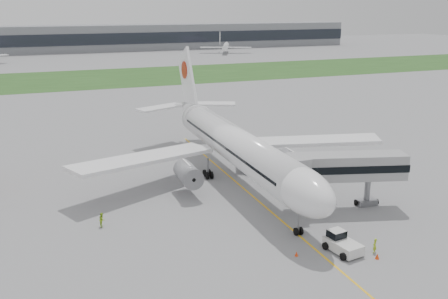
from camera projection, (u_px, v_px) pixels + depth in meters
name	position (u px, v px, depth m)	size (l,w,h in m)	color
ground	(246.00, 190.00, 69.92)	(600.00, 600.00, 0.00)	gray
apron_markings	(261.00, 203.00, 65.44)	(70.00, 70.00, 0.04)	yellow
grass_strip	(113.00, 77.00, 177.59)	(600.00, 50.00, 0.02)	#254A1B
terminal_building	(81.00, 38.00, 274.21)	(320.00, 22.30, 14.00)	gray
airliner	(233.00, 143.00, 72.71)	(48.13, 53.95, 17.88)	white
pushback_tug	(341.00, 243.00, 52.56)	(3.27, 4.35, 2.06)	silver
jet_bridge	(339.00, 168.00, 62.41)	(16.04, 7.28, 7.34)	gray
safety_cone_left	(296.00, 254.00, 51.66)	(0.37, 0.37, 0.51)	#EF3C0C
safety_cone_right	(377.00, 256.00, 51.06)	(0.44, 0.44, 0.60)	#EF3C0C
ground_crew_near	(375.00, 246.00, 52.22)	(0.59, 0.39, 1.62)	#A1C721
ground_crew_far	(102.00, 220.00, 58.41)	(0.83, 0.65, 1.71)	#93C621
distant_aircraft_right	(226.00, 53.00, 265.83)	(27.19, 23.99, 10.40)	white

